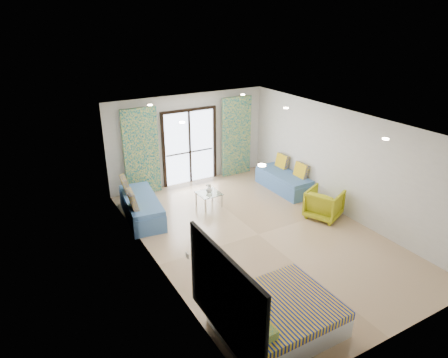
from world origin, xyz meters
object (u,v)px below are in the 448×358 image
coffee_table (209,194)px  daybed_left (141,207)px  daybed_right (284,180)px  armchair (324,202)px  bed (277,316)px

coffee_table → daybed_left: bearing=171.7°
daybed_right → armchair: (-0.18, -1.88, 0.12)m
daybed_left → coffee_table: bearing=-1.3°
bed → armchair: (3.41, 2.59, 0.14)m
bed → coffee_table: size_ratio=2.79×
daybed_left → daybed_right: daybed_left is taller
daybed_right → coffee_table: size_ratio=2.80×
daybed_left → armchair: (4.05, -2.27, 0.10)m
daybed_left → armchair: bearing=-22.2°
bed → daybed_right: bearing=51.2°
daybed_left → bed: bearing=-75.4°
coffee_table → armchair: size_ratio=0.81×
bed → daybed_right: daybed_right is taller
daybed_left → daybed_right: 4.25m
bed → coffee_table: (1.16, 4.60, 0.07)m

